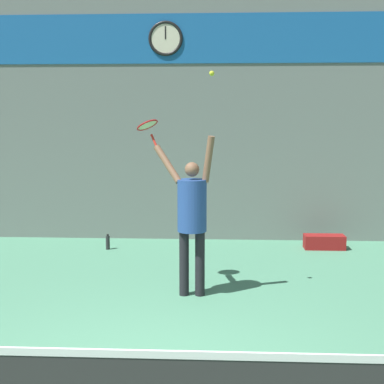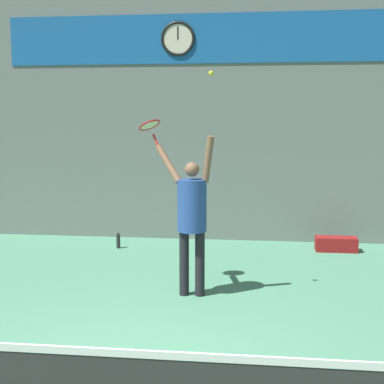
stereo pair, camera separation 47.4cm
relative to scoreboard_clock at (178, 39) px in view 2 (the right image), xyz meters
The scene contains 8 objects.
back_wall 1.44m from the scoreboard_clock, 11.65° to the left, with size 18.00×0.10×5.00m.
sponsor_banner 0.39m from the scoreboard_clock, ahead, with size 7.43×0.02×0.92m.
scoreboard_clock is the anchor object (origin of this frame).
tennis_player 4.41m from the scoreboard_clock, 78.84° to the right, with size 0.87×0.51×2.15m.
tennis_racket 3.45m from the scoreboard_clock, 89.07° to the right, with size 0.40×0.41×0.38m.
tennis_ball 3.74m from the scoreboard_clock, 75.17° to the right, with size 0.07×0.07×0.07m.
water_bottle 3.98m from the scoreboard_clock, 138.25° to the right, with size 0.07×0.07×0.28m.
equipment_bag 4.83m from the scoreboard_clock, 12.29° to the right, with size 0.73×0.31×0.26m.
Camera 2 is at (1.11, -4.27, 2.36)m, focal length 50.00 mm.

